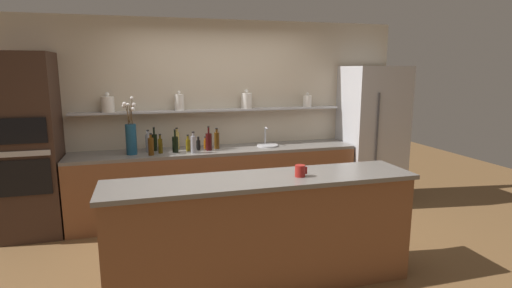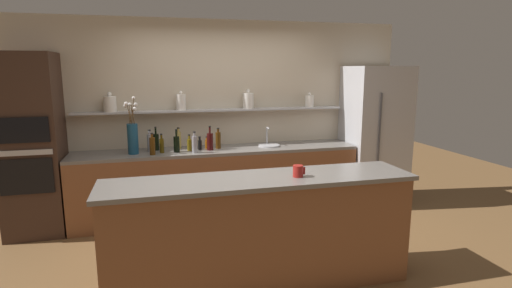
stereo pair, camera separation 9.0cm
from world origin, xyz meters
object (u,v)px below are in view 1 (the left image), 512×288
(sink_fixture, at_px, (267,144))
(bottle_spirit_7, at_px, (177,140))
(oven_tower, at_px, (29,146))
(bottle_oil_5, at_px, (160,145))
(bottle_oil_11, at_px, (188,144))
(bottle_spirit_9, at_px, (148,143))
(bottle_wine_4, at_px, (154,142))
(bottle_sauce_2, at_px, (198,144))
(flower_vase, at_px, (131,136))
(bottle_spirit_0, at_px, (217,140))
(bottle_wine_8, at_px, (209,141))
(refrigerator, at_px, (372,136))
(bottle_spirit_10, at_px, (193,144))
(bottle_wine_3, at_px, (175,144))
(coffee_mug, at_px, (300,171))
(bottle_sauce_6, at_px, (206,144))
(bottle_spirit_1, at_px, (151,146))

(sink_fixture, height_order, bottle_spirit_7, bottle_spirit_7)
(oven_tower, relative_size, bottle_oil_5, 8.84)
(bottle_oil_11, bearing_deg, sink_fixture, 1.29)
(oven_tower, relative_size, bottle_spirit_9, 7.65)
(oven_tower, height_order, bottle_wine_4, oven_tower)
(bottle_sauce_2, bearing_deg, flower_vase, -175.54)
(bottle_spirit_0, bearing_deg, bottle_spirit_7, 166.19)
(bottle_sauce_2, distance_m, bottle_wine_8, 0.15)
(refrigerator, relative_size, bottle_oil_5, 8.21)
(bottle_spirit_10, bearing_deg, bottle_spirit_0, 30.12)
(bottle_wine_3, xyz_separation_m, bottle_spirit_7, (0.04, 0.21, 0.01))
(flower_vase, xyz_separation_m, bottle_spirit_10, (0.74, -0.12, -0.11))
(bottle_oil_5, height_order, bottle_spirit_9, bottle_spirit_9)
(oven_tower, bearing_deg, bottle_wine_3, -2.07)
(flower_vase, bearing_deg, refrigerator, 0.10)
(bottle_oil_5, bearing_deg, coffee_mug, -58.50)
(bottle_spirit_9, bearing_deg, bottle_sauce_2, -2.61)
(bottle_sauce_6, height_order, bottle_oil_11, bottle_oil_11)
(flower_vase, height_order, bottle_sauce_2, flower_vase)
(bottle_oil_11, distance_m, coffee_mug, 2.04)
(sink_fixture, xyz_separation_m, bottle_wine_8, (-0.81, -0.07, 0.09))
(refrigerator, distance_m, bottle_wine_3, 2.81)
(bottle_sauce_2, relative_size, bottle_wine_8, 0.55)
(sink_fixture, relative_size, bottle_spirit_7, 1.03)
(bottle_wine_3, distance_m, bottle_sauce_6, 0.42)
(bottle_spirit_0, bearing_deg, flower_vase, -176.38)
(refrigerator, height_order, bottle_oil_11, refrigerator)
(coffee_mug, bearing_deg, flower_vase, 128.23)
(refrigerator, relative_size, coffee_mug, 17.92)
(bottle_sauce_6, xyz_separation_m, bottle_oil_11, (-0.24, -0.08, 0.02))
(bottle_oil_11, bearing_deg, bottle_spirit_10, -71.67)
(bottle_sauce_2, height_order, bottle_oil_5, bottle_oil_5)
(bottle_wine_3, relative_size, bottle_spirit_9, 1.04)
(bottle_spirit_10, bearing_deg, sink_fixture, 9.88)
(flower_vase, xyz_separation_m, sink_fixture, (1.76, 0.05, -0.20))
(bottle_wine_3, xyz_separation_m, bottle_oil_5, (-0.18, -0.01, -0.01))
(flower_vase, distance_m, coffee_mug, 2.37)
(bottle_spirit_10, bearing_deg, bottle_spirit_7, 119.01)
(bottle_spirit_0, distance_m, bottle_sauce_6, 0.16)
(bottle_oil_5, bearing_deg, bottle_sauce_6, 12.94)
(refrigerator, relative_size, bottle_spirit_10, 7.39)
(bottle_wine_3, bearing_deg, coffee_mug, -62.97)
(bottle_spirit_0, bearing_deg, bottle_oil_5, -172.57)
(bottle_wine_8, bearing_deg, bottle_spirit_0, 33.55)
(bottle_wine_3, distance_m, bottle_spirit_9, 0.34)
(refrigerator, bearing_deg, oven_tower, 179.53)
(bottle_wine_4, bearing_deg, bottle_wine_8, -13.99)
(bottle_wine_8, relative_size, bottle_oil_11, 1.50)
(bottle_wine_3, xyz_separation_m, bottle_spirit_9, (-0.33, 0.11, 0.01))
(bottle_spirit_1, distance_m, bottle_wine_4, 0.28)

